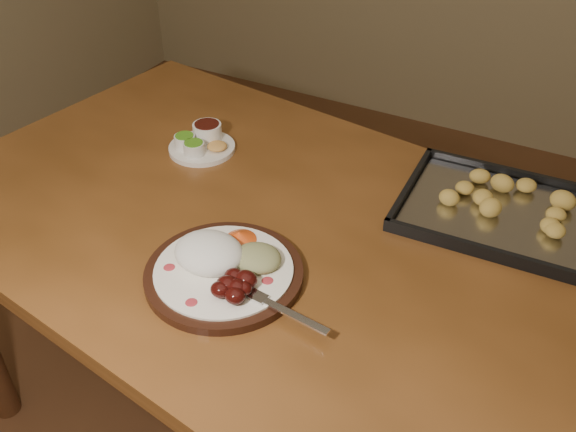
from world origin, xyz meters
The scene contains 4 objects.
dining_table centered at (-0.18, 0.09, 0.65)m, with size 1.62×1.12×0.75m.
dinner_plate centered at (-0.18, -0.09, 0.77)m, with size 0.38×0.29×0.07m.
condiment_saucer centered at (-0.47, 0.26, 0.77)m, with size 0.16×0.16×0.05m.
baking_tray centered at (0.23, 0.33, 0.76)m, with size 0.43×0.32×0.04m.
Camera 1 is at (0.33, -0.80, 1.54)m, focal length 40.00 mm.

